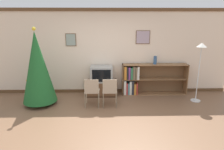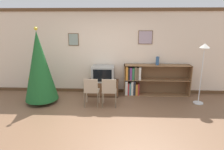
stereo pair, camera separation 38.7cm
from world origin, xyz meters
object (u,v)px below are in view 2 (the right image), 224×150
folding_chair_left (91,90)px  folding_chair_right (109,91)px  television (103,74)px  bookshelf (144,80)px  standing_lamp (203,58)px  vase (158,61)px  christmas_tree (39,66)px  tv_console (103,88)px

folding_chair_left → folding_chair_right: 0.49m
folding_chair_left → television: bearing=75.2°
bookshelf → standing_lamp: bearing=-23.5°
folding_chair_left → standing_lamp: size_ratio=0.47×
vase → standing_lamp: 1.32m
christmas_tree → vase: 3.52m
christmas_tree → folding_chair_right: bearing=-6.9°
tv_console → folding_chair_left: folding_chair_left is taller
christmas_tree → folding_chair_left: size_ratio=2.64×
vase → television: bearing=-176.4°
tv_console → folding_chair_left: size_ratio=1.18×
television → standing_lamp: size_ratio=0.40×
christmas_tree → folding_chair_left: christmas_tree is taller
bookshelf → vase: (0.39, 0.01, 0.63)m
christmas_tree → television: 1.90m
christmas_tree → bookshelf: (3.04, 0.78, -0.59)m
television → bookshelf: bearing=4.1°
bookshelf → tv_console: bearing=-176.0°
folding_chair_right → standing_lamp: (2.57, 0.36, 0.85)m
folding_chair_left → vase: 2.29m
tv_console → vase: vase is taller
tv_console → standing_lamp: (2.81, -0.56, 1.09)m
tv_console → standing_lamp: bearing=-11.4°
folding_chair_left → standing_lamp: standing_lamp is taller
tv_console → folding_chair_left: 0.99m
christmas_tree → television: christmas_tree is taller
tv_console → bookshelf: bookshelf is taller
folding_chair_left → standing_lamp: (3.06, 0.36, 0.85)m
folding_chair_right → folding_chair_left: bearing=180.0°
christmas_tree → folding_chair_right: size_ratio=2.64×
standing_lamp → vase: bearing=149.2°
tv_console → standing_lamp: standing_lamp is taller
tv_console → standing_lamp: 3.07m
bookshelf → standing_lamp: size_ratio=1.20×
tv_console → vase: 1.91m
folding_chair_right → bookshelf: size_ratio=0.40×
tv_console → christmas_tree: bearing=-158.3°
christmas_tree → folding_chair_left: 1.62m
vase → tv_console: bearing=-176.5°
standing_lamp → folding_chair_right: bearing=-171.9°
christmas_tree → folding_chair_left: (1.49, -0.24, -0.60)m
television → folding_chair_right: size_ratio=0.84×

